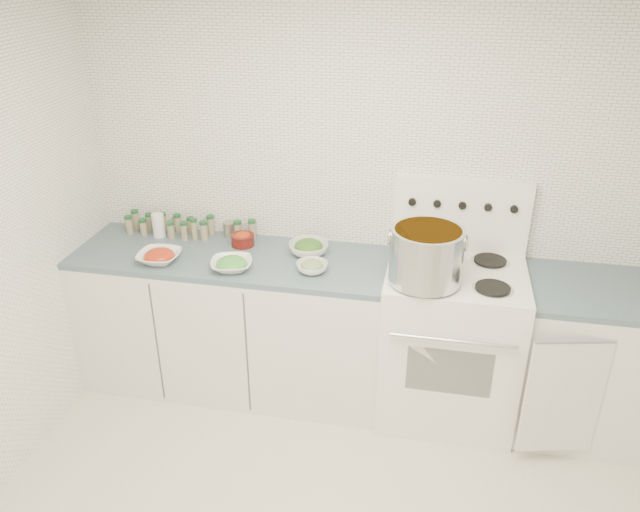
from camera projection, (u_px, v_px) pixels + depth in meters
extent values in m
cube|color=white|center=(379.00, 190.00, 3.63)|extent=(3.50, 0.02, 2.50)
cube|color=white|center=(235.00, 323.00, 3.86)|extent=(1.85, 0.62, 0.86)
cube|color=#445566|center=(230.00, 258.00, 3.66)|extent=(1.85, 0.62, 0.03)
cube|color=white|center=(449.00, 344.00, 3.60)|extent=(0.76, 0.65, 0.92)
cube|color=black|center=(449.00, 371.00, 3.30)|extent=(0.45, 0.01, 0.28)
cylinder|color=silver|center=(453.00, 341.00, 3.17)|extent=(0.65, 0.02, 0.02)
cube|color=white|center=(457.00, 273.00, 3.40)|extent=(0.76, 0.65, 0.01)
cube|color=white|center=(461.00, 215.00, 3.56)|extent=(0.76, 0.06, 0.43)
cylinder|color=silver|center=(422.00, 282.00, 3.28)|extent=(0.21, 0.21, 0.01)
cylinder|color=black|center=(423.00, 281.00, 3.28)|extent=(0.18, 0.18, 0.01)
cylinder|color=silver|center=(493.00, 289.00, 3.22)|extent=(0.21, 0.21, 0.01)
cylinder|color=black|center=(493.00, 288.00, 3.22)|extent=(0.18, 0.18, 0.01)
cylinder|color=silver|center=(425.00, 256.00, 3.56)|extent=(0.21, 0.21, 0.01)
cylinder|color=black|center=(425.00, 255.00, 3.56)|extent=(0.18, 0.18, 0.01)
cylinder|color=silver|center=(490.00, 261.00, 3.50)|extent=(0.21, 0.21, 0.01)
cylinder|color=black|center=(490.00, 260.00, 3.50)|extent=(0.18, 0.18, 0.01)
cylinder|color=black|center=(412.00, 202.00, 3.54)|extent=(0.04, 0.02, 0.04)
cylinder|color=black|center=(437.00, 203.00, 3.52)|extent=(0.04, 0.02, 0.04)
cylinder|color=black|center=(462.00, 205.00, 3.49)|extent=(0.04, 0.02, 0.04)
cylinder|color=black|center=(488.00, 207.00, 3.47)|extent=(0.04, 0.02, 0.04)
cylinder|color=black|center=(514.00, 209.00, 3.44)|extent=(0.04, 0.02, 0.04)
cube|color=white|center=(599.00, 363.00, 3.48)|extent=(0.89, 0.62, 0.86)
cube|color=#445566|center=(616.00, 293.00, 3.28)|extent=(0.89, 0.62, 0.03)
cube|color=white|center=(563.00, 398.00, 3.22)|extent=(0.39, 0.10, 0.70)
cylinder|color=silver|center=(426.00, 255.00, 3.22)|extent=(0.38, 0.38, 0.29)
cylinder|color=orange|center=(428.00, 232.00, 3.16)|extent=(0.34, 0.34, 0.03)
torus|color=silver|center=(389.00, 237.00, 3.21)|extent=(0.01, 0.09, 0.09)
torus|color=silver|center=(467.00, 243.00, 3.14)|extent=(0.01, 0.09, 0.09)
imported|color=white|center=(159.00, 257.00, 3.56)|extent=(0.25, 0.25, 0.06)
ellipsoid|color=red|center=(159.00, 255.00, 3.56)|extent=(0.17, 0.17, 0.08)
imported|color=white|center=(232.00, 265.00, 3.48)|extent=(0.28, 0.28, 0.06)
ellipsoid|color=green|center=(231.00, 263.00, 3.47)|extent=(0.16, 0.16, 0.07)
imported|color=white|center=(309.00, 249.00, 3.64)|extent=(0.28, 0.28, 0.07)
ellipsoid|color=#2B5618|center=(309.00, 246.00, 3.64)|extent=(0.17, 0.17, 0.07)
imported|color=white|center=(312.00, 267.00, 3.45)|extent=(0.19, 0.19, 0.05)
ellipsoid|color=#2F5220|center=(312.00, 265.00, 3.44)|extent=(0.13, 0.13, 0.06)
cylinder|color=#52110E|center=(243.00, 240.00, 3.76)|extent=(0.14, 0.14, 0.07)
ellipsoid|color=#B1310C|center=(243.00, 236.00, 3.74)|extent=(0.10, 0.10, 0.05)
cylinder|color=white|center=(158.00, 225.00, 3.85)|extent=(0.10, 0.10, 0.15)
cylinder|color=gray|center=(229.00, 229.00, 3.87)|extent=(0.09, 0.09, 0.09)
cylinder|color=gray|center=(136.00, 221.00, 3.96)|extent=(0.05, 0.05, 0.11)
cylinder|color=#154C23|center=(135.00, 211.00, 3.93)|extent=(0.05, 0.05, 0.02)
cylinder|color=gray|center=(149.00, 223.00, 3.94)|extent=(0.04, 0.04, 0.10)
cylinder|color=#154C23|center=(148.00, 215.00, 3.91)|extent=(0.04, 0.04, 0.02)
cylinder|color=gray|center=(163.00, 223.00, 3.93)|extent=(0.04, 0.04, 0.11)
cylinder|color=#154C23|center=(162.00, 214.00, 3.91)|extent=(0.05, 0.05, 0.02)
cylinder|color=gray|center=(178.00, 224.00, 3.93)|extent=(0.04, 0.04, 0.10)
cylinder|color=#154C23|center=(177.00, 216.00, 3.91)|extent=(0.05, 0.05, 0.02)
cylinder|color=gray|center=(191.00, 226.00, 3.91)|extent=(0.04, 0.04, 0.09)
cylinder|color=#154C23|center=(190.00, 219.00, 3.89)|extent=(0.04, 0.04, 0.02)
cylinder|color=gray|center=(211.00, 226.00, 3.89)|extent=(0.05, 0.05, 0.11)
cylinder|color=#154C23|center=(210.00, 217.00, 3.86)|extent=(0.05, 0.05, 0.02)
cylinder|color=gray|center=(238.00, 231.00, 3.84)|extent=(0.05, 0.05, 0.09)
cylinder|color=#154C23|center=(238.00, 222.00, 3.82)|extent=(0.05, 0.05, 0.02)
cylinder|color=gray|center=(252.00, 231.00, 3.84)|extent=(0.05, 0.05, 0.10)
cylinder|color=#154C23|center=(252.00, 221.00, 3.81)|extent=(0.05, 0.05, 0.02)
cylinder|color=gray|center=(129.00, 226.00, 3.90)|extent=(0.04, 0.04, 0.10)
cylinder|color=#154C23|center=(128.00, 217.00, 3.88)|extent=(0.05, 0.05, 0.02)
cylinder|color=gray|center=(143.00, 228.00, 3.89)|extent=(0.04, 0.04, 0.09)
cylinder|color=#154C23|center=(142.00, 221.00, 3.87)|extent=(0.04, 0.04, 0.02)
cylinder|color=gray|center=(171.00, 231.00, 3.84)|extent=(0.04, 0.04, 0.09)
cylinder|color=#154C23|center=(170.00, 223.00, 3.82)|extent=(0.04, 0.04, 0.02)
cylinder|color=gray|center=(184.00, 232.00, 3.82)|extent=(0.04, 0.04, 0.10)
cylinder|color=#154C23|center=(183.00, 224.00, 3.79)|extent=(0.04, 0.04, 0.02)
cylinder|color=gray|center=(194.00, 230.00, 3.83)|extent=(0.04, 0.04, 0.12)
cylinder|color=#154C23|center=(193.00, 220.00, 3.80)|extent=(0.04, 0.04, 0.02)
cylinder|color=gray|center=(204.00, 232.00, 3.81)|extent=(0.05, 0.05, 0.11)
cylinder|color=#154C23|center=(203.00, 223.00, 3.78)|extent=(0.05, 0.05, 0.02)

